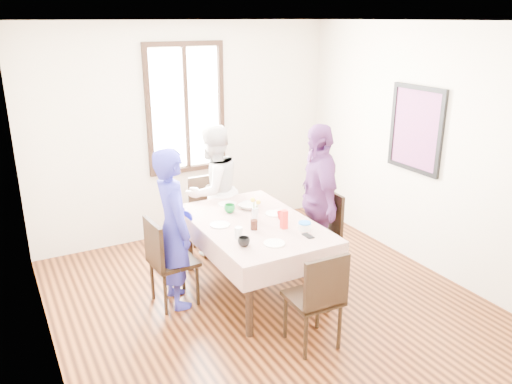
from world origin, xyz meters
TOP-DOWN VIEW (x-y plane):
  - ground at (0.00, 0.00)m, footprint 4.50×4.50m
  - back_wall at (0.00, 2.25)m, footprint 4.00×0.00m
  - right_wall at (2.00, 0.00)m, footprint 0.00×4.50m
  - window_frame at (0.00, 2.23)m, footprint 1.02×0.06m
  - window_pane at (0.00, 2.24)m, footprint 0.90×0.02m
  - art_poster at (1.98, 0.30)m, footprint 0.04×0.76m
  - dining_table at (0.01, 0.46)m, footprint 0.98×1.57m
  - tablecloth at (0.01, 0.46)m, footprint 1.10×1.69m
  - chair_left at (-0.81, 0.60)m, footprint 0.45×0.45m
  - chair_right at (0.83, 0.51)m, footprint 0.44×0.44m
  - chair_far at (0.01, 1.54)m, footprint 0.42×0.42m
  - chair_near at (0.01, -0.62)m, footprint 0.43×0.43m
  - person_left at (-0.78, 0.60)m, footprint 0.40×0.60m
  - person_far at (0.01, 1.52)m, footprint 0.91×0.81m
  - person_right at (0.81, 0.51)m, footprint 0.71×1.07m
  - mug_black at (-0.34, -0.01)m, footprint 0.11×0.11m
  - mug_flag at (0.30, 0.40)m, footprint 0.12×0.12m
  - mug_green at (-0.09, 0.82)m, footprint 0.14×0.14m
  - serving_bowl at (0.15, 0.83)m, footprint 0.28×0.28m
  - juice_carton at (0.20, 0.18)m, footprint 0.06×0.06m
  - butter_tub at (0.36, 0.05)m, footprint 0.13×0.13m
  - jam_jar at (-0.07, 0.29)m, footprint 0.07×0.07m
  - drinking_glass at (-0.30, 0.18)m, footprint 0.08×0.08m
  - smartphone at (0.30, -0.10)m, footprint 0.07×0.13m
  - flower_vase at (0.05, 0.49)m, footprint 0.07×0.07m
  - plate_left at (-0.32, 0.54)m, footprint 0.20×0.20m
  - plate_right at (0.31, 0.55)m, footprint 0.20×0.20m
  - plate_far at (-0.00, 1.05)m, footprint 0.20×0.20m
  - plate_near at (-0.07, -0.10)m, footprint 0.20×0.20m
  - butter_lid at (0.36, 0.05)m, footprint 0.12×0.12m
  - flower_bunch at (0.05, 0.49)m, footprint 0.09×0.09m

SIDE VIEW (x-z plane):
  - ground at x=0.00m, z-range 0.00..0.00m
  - dining_table at x=0.01m, z-range 0.00..0.75m
  - chair_left at x=-0.81m, z-range 0.00..0.91m
  - chair_right at x=0.83m, z-range 0.00..0.91m
  - chair_far at x=0.01m, z-range 0.00..0.91m
  - chair_near at x=0.01m, z-range 0.00..0.91m
  - tablecloth at x=0.01m, z-range 0.75..0.76m
  - smartphone at x=0.30m, z-range 0.76..0.77m
  - plate_left at x=-0.32m, z-range 0.76..0.77m
  - plate_right at x=0.31m, z-range 0.76..0.77m
  - plate_far at x=0.00m, z-range 0.76..0.77m
  - plate_near at x=-0.07m, z-range 0.76..0.77m
  - person_far at x=0.01m, z-range 0.00..1.57m
  - serving_bowl at x=0.15m, z-range 0.76..0.81m
  - butter_tub at x=0.36m, z-range 0.76..0.83m
  - person_left at x=-0.78m, z-range 0.00..1.60m
  - mug_flag at x=0.30m, z-range 0.76..0.84m
  - mug_black at x=-0.34m, z-range 0.76..0.85m
  - mug_green at x=-0.09m, z-range 0.76..0.85m
  - jam_jar at x=-0.07m, z-range 0.76..0.86m
  - drinking_glass at x=-0.30m, z-range 0.76..0.87m
  - flower_vase at x=0.05m, z-range 0.76..0.90m
  - butter_lid at x=0.36m, z-range 0.83..0.84m
  - person_right at x=0.81m, z-range 0.00..1.69m
  - juice_carton at x=0.20m, z-range 0.76..0.95m
  - flower_bunch at x=0.05m, z-range 0.90..1.00m
  - back_wall at x=0.00m, z-range -0.65..3.35m
  - right_wall at x=2.00m, z-range -0.90..3.60m
  - art_poster at x=1.98m, z-range 1.07..2.03m
  - window_frame at x=0.00m, z-range 0.84..2.46m
  - window_pane at x=0.00m, z-range 0.90..2.40m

